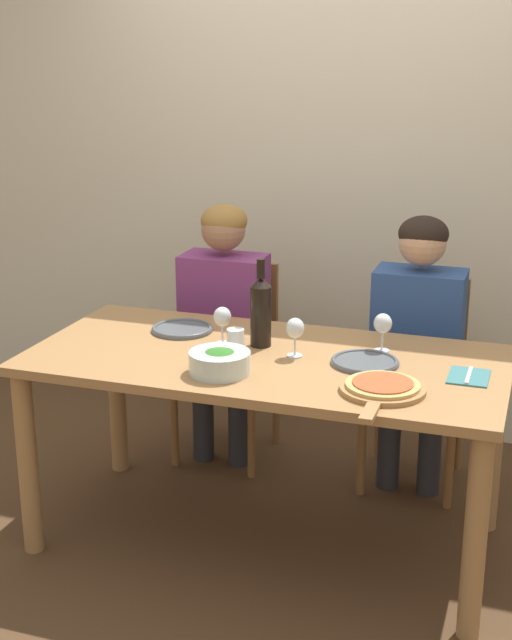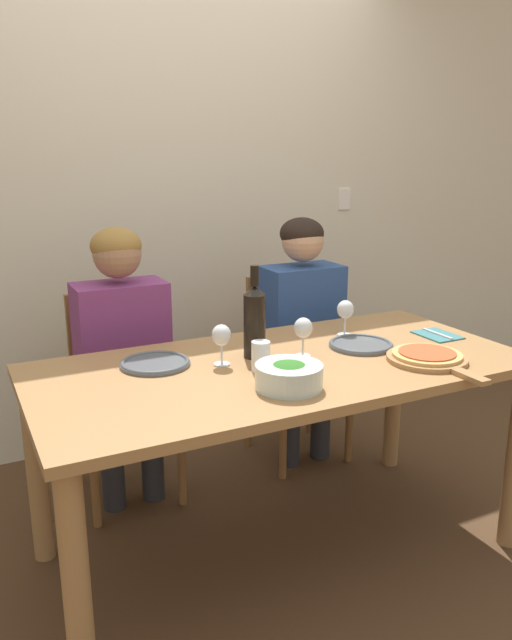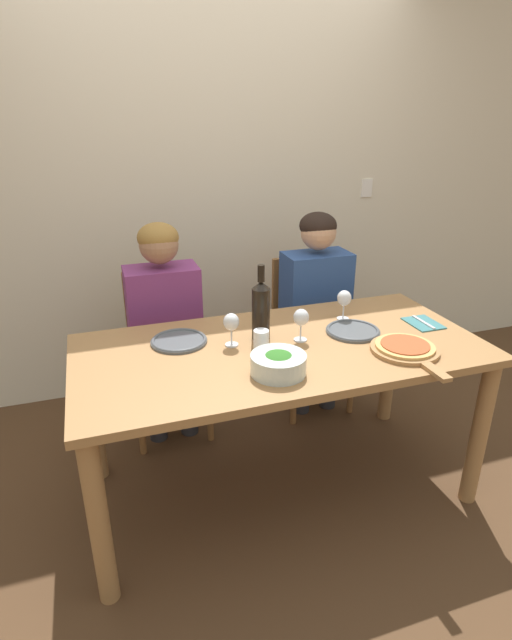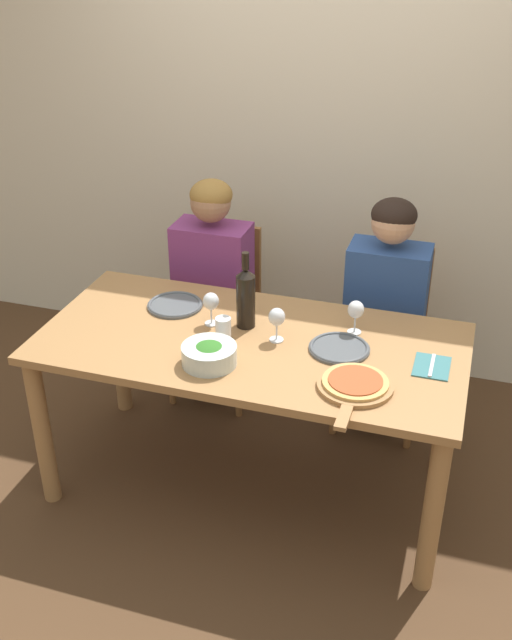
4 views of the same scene
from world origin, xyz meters
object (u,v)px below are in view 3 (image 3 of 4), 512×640
at_px(wine_bottle, 261,309).
at_px(person_woman, 165,315).
at_px(broccoli_bowl, 278,364).
at_px(water_tumbler, 261,342).
at_px(wine_glass_left, 231,324).
at_px(wine_glass_right, 344,300).
at_px(chair_right, 307,327).
at_px(person_man, 317,296).
at_px(wine_glass_centre, 301,319).
at_px(dinner_plate_right, 353,331).
at_px(pizza_on_board, 406,349).
at_px(chair_left, 164,347).
at_px(fork_on_napkin, 423,323).
at_px(dinner_plate_left, 179,341).

bearing_deg(wine_bottle, person_woman, 124.07).
height_order(broccoli_bowl, water_tumbler, water_tumbler).
distance_m(person_woman, wine_glass_left, 0.62).
bearing_deg(wine_glass_right, water_tumbler, -155.74).
height_order(chair_right, water_tumbler, chair_right).
relative_size(person_man, water_tumbler, 11.45).
relative_size(chair_right, person_man, 0.75).
bearing_deg(wine_glass_centre, dinner_plate_right, 0.47).
bearing_deg(pizza_on_board, chair_left, 132.70).
bearing_deg(water_tumbler, wine_glass_centre, 17.94).
bearing_deg(wine_glass_right, fork_on_napkin, -27.17).
bearing_deg(broccoli_bowl, fork_on_napkin, 15.72).
xyz_separation_m(wine_glass_left, fork_on_napkin, (0.95, -0.06, -0.10)).
height_order(wine_bottle, wine_glass_centre, wine_bottle).
height_order(pizza_on_board, fork_on_napkin, pizza_on_board).
relative_size(pizza_on_board, wine_glass_right, 2.87).
bearing_deg(fork_on_napkin, person_man, 113.83).
relative_size(pizza_on_board, wine_glass_left, 2.87).
bearing_deg(wine_glass_right, broccoli_bowl, -140.46).
xyz_separation_m(wine_glass_right, fork_on_napkin, (0.34, -0.18, -0.10)).
distance_m(chair_left, person_woman, 0.27).
relative_size(broccoli_bowl, water_tumbler, 2.08).
xyz_separation_m(broccoli_bowl, fork_on_napkin, (0.85, 0.24, -0.04)).
relative_size(broccoli_bowl, fork_on_napkin, 1.23).
distance_m(chair_left, wine_glass_left, 0.81).
height_order(person_woman, wine_glass_right, person_woman).
distance_m(wine_bottle, pizza_on_board, 0.65).
relative_size(dinner_plate_left, water_tumbler, 2.36).
relative_size(wine_bottle, wine_glass_left, 2.29).
distance_m(wine_glass_left, water_tumbler, 0.16).
xyz_separation_m(broccoli_bowl, pizza_on_board, (0.59, -0.00, -0.03)).
bearing_deg(wine_glass_centre, water_tumbler, -162.06).
distance_m(person_woman, dinner_plate_right, 1.00).
relative_size(wine_glass_centre, water_tumbler, 1.41).
distance_m(chair_right, person_man, 0.27).
xyz_separation_m(wine_bottle, fork_on_napkin, (0.81, -0.10, -0.14)).
distance_m(chair_left, dinner_plate_left, 0.64).
xyz_separation_m(broccoli_bowl, wine_glass_right, (0.50, 0.42, 0.06)).
height_order(wine_glass_centre, water_tumbler, wine_glass_centre).
bearing_deg(dinner_plate_left, fork_on_napkin, -8.12).
distance_m(chair_right, wine_glass_right, 0.68).
height_order(person_man, wine_bottle, person_man).
bearing_deg(fork_on_napkin, wine_glass_left, 176.14).
bearing_deg(wine_glass_centre, chair_right, 63.00).
relative_size(chair_right, wine_glass_right, 6.07).
xyz_separation_m(wine_glass_centre, fork_on_napkin, (0.64, -0.02, -0.10)).
bearing_deg(dinner_plate_right, dinner_plate_left, 169.34).
xyz_separation_m(chair_left, wine_glass_centre, (0.52, -0.72, 0.39)).
height_order(broccoli_bowl, wine_glass_left, wine_glass_left).
bearing_deg(broccoli_bowl, dinner_plate_left, 128.27).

